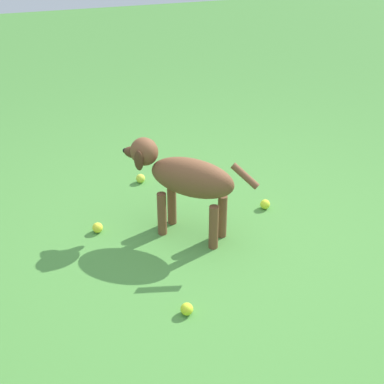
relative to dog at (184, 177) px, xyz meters
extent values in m
plane|color=#478438|center=(-0.14, 0.27, -0.39)|extent=(14.00, 14.00, 0.00)
ellipsoid|color=brown|center=(-0.04, 0.03, 0.01)|extent=(0.53, 0.51, 0.24)
cylinder|color=brown|center=(0.13, -0.03, -0.25)|extent=(0.06, 0.06, 0.29)
cylinder|color=brown|center=(0.05, -0.13, -0.25)|extent=(0.06, 0.06, 0.29)
cylinder|color=brown|center=(-0.12, 0.20, -0.25)|extent=(0.06, 0.06, 0.29)
cylinder|color=brown|center=(-0.21, 0.10, -0.25)|extent=(0.06, 0.06, 0.29)
ellipsoid|color=brown|center=(0.20, -0.18, 0.12)|extent=(0.23, 0.23, 0.17)
ellipsoid|color=#472B19|center=(0.26, -0.23, 0.09)|extent=(0.14, 0.14, 0.07)
sphere|color=black|center=(0.30, -0.27, 0.09)|extent=(0.03, 0.03, 0.03)
ellipsoid|color=#472B19|center=(0.25, -0.11, 0.09)|extent=(0.07, 0.06, 0.13)
ellipsoid|color=#472B19|center=(0.14, -0.23, 0.09)|extent=(0.07, 0.06, 0.13)
cylinder|color=brown|center=(-0.28, 0.25, 0.10)|extent=(0.16, 0.15, 0.14)
sphere|color=yellow|center=(0.52, -0.16, -0.36)|extent=(0.07, 0.07, 0.07)
sphere|color=#C2D829|center=(0.19, 0.72, -0.36)|extent=(0.07, 0.07, 0.07)
sphere|color=#C7E22E|center=(-0.60, -0.12, -0.36)|extent=(0.07, 0.07, 0.07)
sphere|color=#BFD23C|center=(0.13, -0.71, -0.36)|extent=(0.07, 0.07, 0.07)
camera|label=1|loc=(0.78, 2.78, 1.58)|focal=51.85mm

